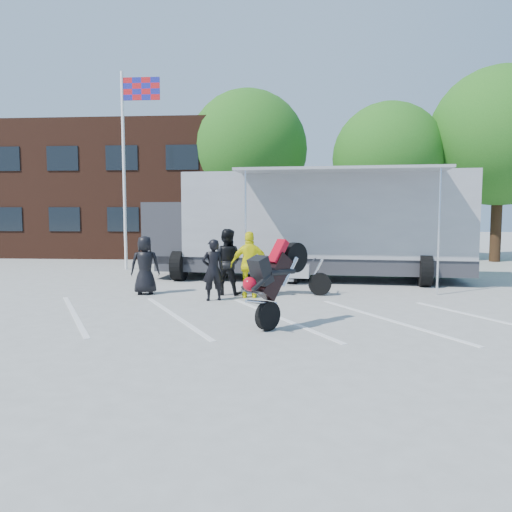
# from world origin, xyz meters

# --- Properties ---
(ground) EXTENTS (100.00, 100.00, 0.00)m
(ground) POSITION_xyz_m (0.00, 0.00, 0.00)
(ground) COLOR #A6A6A0
(ground) RESTS_ON ground
(parking_bay_lines) EXTENTS (18.09, 13.33, 0.01)m
(parking_bay_lines) POSITION_xyz_m (0.00, 1.00, 0.01)
(parking_bay_lines) COLOR white
(parking_bay_lines) RESTS_ON ground
(office_building) EXTENTS (18.00, 8.00, 7.00)m
(office_building) POSITION_xyz_m (-10.00, 18.00, 3.50)
(office_building) COLOR #432115
(office_building) RESTS_ON ground
(flagpole) EXTENTS (1.61, 0.12, 8.00)m
(flagpole) POSITION_xyz_m (-6.24, 10.00, 5.05)
(flagpole) COLOR white
(flagpole) RESTS_ON ground
(tree_left) EXTENTS (6.12, 6.12, 8.64)m
(tree_left) POSITION_xyz_m (-2.00, 16.00, 5.57)
(tree_left) COLOR #382314
(tree_left) RESTS_ON ground
(tree_mid) EXTENTS (5.44, 5.44, 7.68)m
(tree_mid) POSITION_xyz_m (5.00, 15.00, 4.94)
(tree_mid) COLOR #382314
(tree_mid) RESTS_ON ground
(tree_right) EXTENTS (6.46, 6.46, 9.12)m
(tree_right) POSITION_xyz_m (10.00, 14.50, 5.88)
(tree_right) COLOR #382314
(tree_right) RESTS_ON ground
(transporter_truck) EXTENTS (12.13, 6.62, 3.72)m
(transporter_truck) POSITION_xyz_m (1.04, 7.55, 0.00)
(transporter_truck) COLOR #989BA1
(transporter_truck) RESTS_ON ground
(parked_motorcycle) EXTENTS (2.27, 1.02, 1.15)m
(parked_motorcycle) POSITION_xyz_m (0.49, 4.23, 0.00)
(parked_motorcycle) COLOR silver
(parked_motorcycle) RESTS_ON ground
(stunt_bike_rider) EXTENTS (1.70, 1.77, 1.97)m
(stunt_bike_rider) POSITION_xyz_m (0.42, 0.27, 0.00)
(stunt_bike_rider) COLOR black
(stunt_bike_rider) RESTS_ON ground
(spectator_leather_a) EXTENTS (0.94, 0.74, 1.70)m
(spectator_leather_a) POSITION_xyz_m (-3.80, 3.92, 0.85)
(spectator_leather_a) COLOR black
(spectator_leather_a) RESTS_ON ground
(spectator_leather_b) EXTENTS (0.71, 0.59, 1.66)m
(spectator_leather_b) POSITION_xyz_m (-1.67, 3.08, 0.83)
(spectator_leather_b) COLOR black
(spectator_leather_b) RESTS_ON ground
(spectator_leather_c) EXTENTS (1.03, 0.86, 1.90)m
(spectator_leather_c) POSITION_xyz_m (-1.45, 4.07, 0.95)
(spectator_leather_c) COLOR black
(spectator_leather_c) RESTS_ON ground
(spectator_hivis) EXTENTS (1.12, 0.54, 1.84)m
(spectator_hivis) POSITION_xyz_m (-0.72, 3.59, 0.92)
(spectator_hivis) COLOR #FFF60D
(spectator_hivis) RESTS_ON ground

